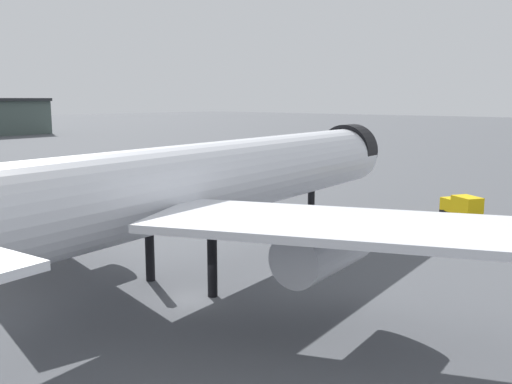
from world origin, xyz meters
TOP-DOWN VIEW (x-y plane):
  - ground at (0.00, 0.00)m, footprint 900.00×900.00m
  - airliner_near_gate at (3.54, 2.70)m, footprint 63.89×57.98m
  - service_truck_front at (40.68, -4.62)m, footprint 4.80×5.90m

SIDE VIEW (x-z plane):
  - ground at x=0.00m, z-range 0.00..0.00m
  - service_truck_front at x=40.68m, z-range 0.09..3.09m
  - airliner_near_gate at x=3.54m, z-range -1.07..16.96m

